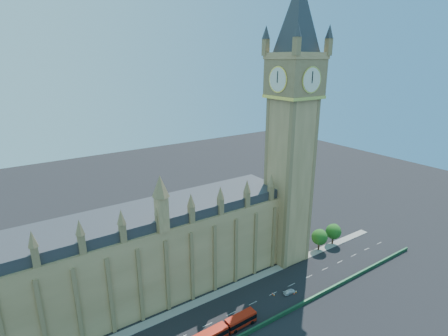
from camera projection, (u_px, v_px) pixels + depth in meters
ground at (220, 319)px, 98.29m from camera, size 400.00×400.00×0.00m
palace_westminster at (102, 268)px, 98.24m from camera, size 120.00×20.00×28.00m
elizabeth_tower at (293, 109)px, 113.39m from camera, size 20.59×20.59×105.00m
kerb_north at (202, 300)px, 105.79m from camera, size 160.00×3.00×0.16m
tree_east_near at (320, 236)px, 132.45m from camera, size 6.00×6.00×8.50m
tree_east_far at (334, 231)px, 136.72m from camera, size 6.00×6.00×8.50m
red_bus at (225, 329)px, 92.27m from camera, size 19.90×3.64×3.37m
car_grey at (225, 331)px, 92.95m from camera, size 4.80×1.94×1.63m
car_silver at (233, 322)px, 96.19m from camera, size 4.61×1.88×1.49m
car_white at (289, 292)px, 108.92m from camera, size 4.14×1.69×1.20m
cone_a at (294, 293)px, 108.69m from camera, size 0.48×0.48×0.65m
cone_b at (296, 292)px, 109.31m from camera, size 0.61×0.61×0.77m
cone_c at (273, 294)px, 108.44m from camera, size 0.59×0.59×0.72m
cone_d at (274, 295)px, 107.90m from camera, size 0.47×0.47×0.66m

